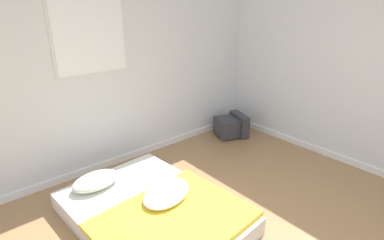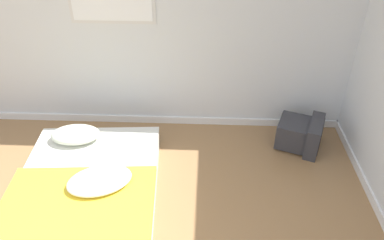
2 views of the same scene
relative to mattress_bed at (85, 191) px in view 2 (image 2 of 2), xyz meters
The scene contains 3 objects.
wall_back 1.79m from the mattress_bed, 89.76° to the left, with size 7.81×0.08×2.60m.
mattress_bed is the anchor object (origin of this frame).
crt_tv 2.37m from the mattress_bed, 23.14° to the left, with size 0.58×0.55×0.36m.
Camera 2 is at (1.11, -1.11, 2.64)m, focal length 35.00 mm.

